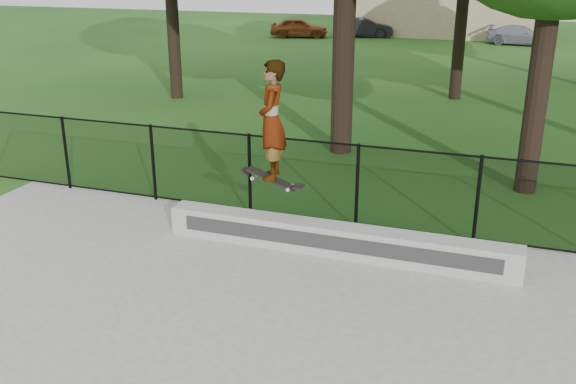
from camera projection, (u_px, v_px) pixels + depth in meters
name	position (u px, v px, depth m)	size (l,w,h in m)	color
grind_ledge	(336.00, 240.00, 10.13)	(5.65, 0.40, 0.49)	#B8B8B3
car_a	(299.00, 28.00, 38.54)	(1.37, 3.39, 1.16)	brown
car_b	(364.00, 27.00, 38.72)	(1.21, 3.15, 1.15)	black
car_c	(520.00, 35.00, 35.18)	(1.46, 3.29, 1.04)	#8D8C9F
skater_airborne	(272.00, 122.00, 9.85)	(0.80, 0.77, 2.06)	black
chainlink_fence	(357.00, 186.00, 11.02)	(16.06, 0.06, 1.50)	black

